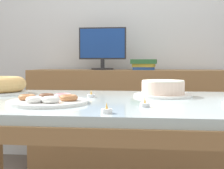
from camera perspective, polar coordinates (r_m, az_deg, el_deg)
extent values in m
cube|color=silver|center=(3.10, 3.28, 10.50)|extent=(8.00, 0.10, 2.60)
cube|color=silver|center=(1.46, -0.40, -3.50)|extent=(1.67, 0.92, 0.04)
cube|color=olive|center=(1.05, -3.30, -9.25)|extent=(1.70, 0.08, 0.06)
cube|color=olive|center=(1.90, 1.18, -3.20)|extent=(1.70, 0.08, 0.06)
cube|color=olive|center=(2.83, 2.87, -6.30)|extent=(1.72, 0.44, 0.89)
cylinder|color=#262628|center=(2.81, -1.74, 2.88)|extent=(0.20, 0.20, 0.02)
cylinder|color=#262628|center=(2.81, -1.74, 3.96)|extent=(0.04, 0.04, 0.09)
cube|color=#262628|center=(2.81, -1.75, 7.52)|extent=(0.42, 0.02, 0.28)
cube|color=navy|center=(2.80, -1.79, 7.54)|extent=(0.40, 0.00, 0.26)
cube|color=#23478C|center=(2.78, 5.85, 2.93)|extent=(0.19, 0.17, 0.02)
cube|color=#B29933|center=(2.78, 5.85, 3.48)|extent=(0.21, 0.18, 0.03)
cube|color=#2D6638|center=(2.78, 5.86, 4.19)|extent=(0.23, 0.19, 0.04)
cylinder|color=white|center=(1.63, 9.29, -1.94)|extent=(0.30, 0.30, 0.01)
cylinder|color=beige|center=(1.62, 9.31, -0.59)|extent=(0.22, 0.22, 0.06)
cylinder|color=white|center=(1.62, 9.32, 0.66)|extent=(0.21, 0.21, 0.01)
cylinder|color=white|center=(1.35, -11.67, -3.13)|extent=(0.34, 0.34, 0.01)
torus|color=#B27042|center=(1.33, -7.94, -2.41)|extent=(0.08, 0.08, 0.02)
torus|color=pink|center=(1.42, -8.93, -2.06)|extent=(0.08, 0.08, 0.02)
torus|color=brown|center=(1.43, -11.90, -2.06)|extent=(0.07, 0.07, 0.02)
torus|color=#B27042|center=(1.39, -15.23, -2.24)|extent=(0.07, 0.07, 0.02)
torus|color=white|center=(1.29, -13.96, -2.68)|extent=(0.07, 0.07, 0.02)
torus|color=white|center=(1.27, -11.14, -2.72)|extent=(0.07, 0.07, 0.03)
cylinder|color=silver|center=(1.23, 6.02, -3.75)|extent=(0.04, 0.04, 0.02)
cylinder|color=white|center=(1.23, 6.02, -3.47)|extent=(0.03, 0.03, 0.00)
cone|color=#F9B74C|center=(1.23, 6.03, -2.87)|extent=(0.01, 0.01, 0.02)
cylinder|color=silver|center=(1.56, -3.82, -2.08)|extent=(0.04, 0.04, 0.02)
cylinder|color=white|center=(1.56, -3.82, -1.86)|extent=(0.03, 0.03, 0.00)
cone|color=#F9B74C|center=(1.56, -3.83, -1.38)|extent=(0.01, 0.01, 0.02)
cylinder|color=silver|center=(1.07, -0.99, -4.87)|extent=(0.04, 0.04, 0.02)
cylinder|color=white|center=(1.07, -0.99, -4.56)|extent=(0.03, 0.03, 0.00)
cone|color=#F9B74C|center=(1.07, -0.99, -3.87)|extent=(0.01, 0.01, 0.02)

